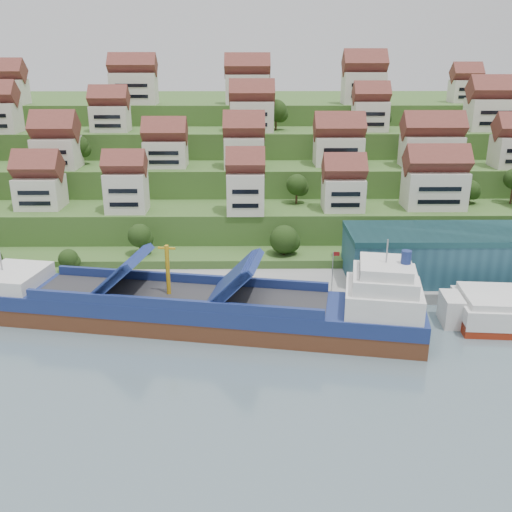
{
  "coord_description": "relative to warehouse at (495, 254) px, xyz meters",
  "views": [
    {
      "loc": [
        2.2,
        -91.68,
        45.77
      ],
      "look_at": [
        3.37,
        14.0,
        8.0
      ],
      "focal_mm": 40.0,
      "sensor_mm": 36.0,
      "label": 1
    }
  ],
  "objects": [
    {
      "name": "ground",
      "position": [
        -52.0,
        -17.0,
        -7.2
      ],
      "size": [
        300.0,
        300.0,
        0.0
      ],
      "primitive_type": "plane",
      "color": "slate",
      "rests_on": "ground"
    },
    {
      "name": "quay",
      "position": [
        -32.0,
        -2.0,
        -6.1
      ],
      "size": [
        180.0,
        14.0,
        2.2
      ],
      "primitive_type": "cube",
      "color": "gray",
      "rests_on": "ground"
    },
    {
      "name": "hillside",
      "position": [
        -52.0,
        86.55,
        3.46
      ],
      "size": [
        260.0,
        128.0,
        31.0
      ],
      "color": "#2D4C1E",
      "rests_on": "ground"
    },
    {
      "name": "hillside_village",
      "position": [
        -50.35,
        43.57,
        17.19
      ],
      "size": [
        159.55,
        64.83,
        29.26
      ],
      "color": "beige",
      "rests_on": "ground"
    },
    {
      "name": "hillside_trees",
      "position": [
        -57.64,
        28.09,
        9.68
      ],
      "size": [
        139.65,
        62.29,
        29.88
      ],
      "color": "#203A13",
      "rests_on": "ground"
    },
    {
      "name": "warehouse",
      "position": [
        0.0,
        0.0,
        0.0
      ],
      "size": [
        60.0,
        15.0,
        10.0
      ],
      "primitive_type": "cube",
      "color": "#21495A",
      "rests_on": "quay"
    },
    {
      "name": "flagpole",
      "position": [
        -33.89,
        -7.0,
        -0.32
      ],
      "size": [
        1.28,
        0.16,
        8.0
      ],
      "color": "gray",
      "rests_on": "quay"
    },
    {
      "name": "cargo_ship",
      "position": [
        -57.85,
        -17.59,
        -3.85
      ],
      "size": [
        80.58,
        26.33,
        17.69
      ],
      "rotation": [
        0.0,
        0.0,
        -0.18
      ],
      "color": "#542C19",
      "rests_on": "ground"
    }
  ]
}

